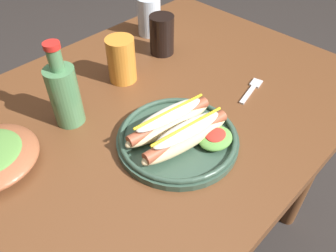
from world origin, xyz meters
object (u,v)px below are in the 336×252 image
Objects in this scene: soda_cup at (162,35)px; glass_bottle at (64,93)px; extra_cup at (121,60)px; fork at (252,89)px; water_cup at (149,16)px; hot_dog_plate at (179,134)px.

glass_bottle is (-0.37, -0.07, 0.02)m from soda_cup.
fork is at bearing -53.78° from extra_cup.
glass_bottle is (-0.41, 0.24, 0.08)m from fork.
water_cup is 0.27m from extra_cup.
water_cup is at bearing 22.74° from glass_bottle.
hot_dog_plate is at bearing -61.61° from glass_bottle.
soda_cup is at bearing 50.85° from hot_dog_plate.
water_cup is 0.47m from glass_bottle.
extra_cup is at bearing -149.05° from water_cup.
glass_bottle reaches higher than soda_cup.
fork is at bearing -83.96° from soda_cup.
water_cup is (0.02, 0.42, 0.06)m from fork.
fork is 0.36m from extra_cup.
fork is 1.03× the size of soda_cup.
extra_cup reaches higher than hot_dog_plate.
glass_bottle reaches higher than fork.
fork is (0.28, -0.01, -0.02)m from hot_dog_plate.
extra_cup is 0.59× the size of glass_bottle.
hot_dog_plate is at bearing -129.15° from soda_cup.
water_cup reaches higher than soda_cup.
water_cup reaches higher than hot_dog_plate.
fork is 1.00× the size of water_cup.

